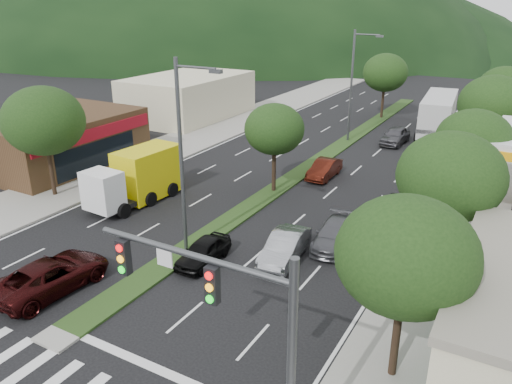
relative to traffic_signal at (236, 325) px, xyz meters
The scene contains 28 objects.
ground 10.27m from the traffic_signal, behind, with size 160.00×160.00×0.00m, color black.
sidewalk_right 27.15m from the traffic_signal, 82.55° to the left, with size 5.00×90.00×0.15m, color gray.
sidewalk_left 34.79m from the traffic_signal, 129.70° to the left, with size 6.00×90.00×0.15m, color gray.
median 31.23m from the traffic_signal, 107.00° to the left, with size 1.60×56.00×0.12m, color #223814.
crosswalk 10.16m from the traffic_signal, behind, with size 19.00×2.20×0.01m, color silver.
traffic_signal is the anchor object (origin of this frame).
shop_left 32.19m from the traffic_signal, 148.97° to the left, with size 10.15×12.00×4.00m.
bldg_left_far 45.32m from the traffic_signal, 128.26° to the left, with size 9.00×14.00×4.60m, color beige.
hill_far 142.79m from the traffic_signal, 128.60° to the left, with size 176.00×132.00×82.00m, color black.
tree_r_a 6.29m from the traffic_signal, 61.80° to the left, with size 4.60×4.60×6.63m.
tree_r_b 13.87m from the traffic_signal, 77.63° to the left, with size 4.80×4.80×6.94m.
tree_r_c 21.74m from the traffic_signal, 82.15° to the left, with size 4.40×4.40×6.48m.
tree_r_d 31.68m from the traffic_signal, 84.62° to the left, with size 5.00×5.00×7.17m.
tree_r_e 41.65m from the traffic_signal, 85.91° to the left, with size 4.60×4.60×6.71m.
tree_med_near 21.53m from the traffic_signal, 114.80° to the left, with size 4.00×4.00×6.02m.
tree_med_far 46.43m from the traffic_signal, 101.22° to the left, with size 4.80×4.80×6.94m.
tree_l_a 24.43m from the traffic_signal, 151.81° to the left, with size 5.20×5.20×7.25m.
streetlight_near 13.03m from the traffic_signal, 132.77° to the left, with size 2.60×0.25×10.00m.
streetlight_mid 35.66m from the traffic_signal, 104.33° to the left, with size 2.60×0.25×10.00m.
sedan_silver 12.61m from the traffic_signal, 109.92° to the left, with size 1.52×4.37×1.44m, color gray.
suv_maroon 13.18m from the traffic_signal, 163.68° to the left, with size 2.49×5.41×1.50m, color black.
car_queue_a 12.40m from the traffic_signal, 129.94° to the left, with size 1.48×3.67×1.25m, color black.
car_queue_b 14.76m from the traffic_signal, 100.00° to the left, with size 1.80×4.43×1.29m, color #4D4E52.
car_queue_c 25.34m from the traffic_signal, 106.49° to the left, with size 1.42×4.09×1.35m, color #45140B.
car_queue_d 19.41m from the traffic_signal, 91.03° to the left, with size 2.11×4.57×1.27m, color black.
car_queue_e 36.38m from the traffic_signal, 97.87° to the left, with size 1.81×4.49×1.53m, color #47464B.
box_truck 21.31m from the traffic_signal, 139.07° to the left, with size 3.04×6.97×3.36m.
motorhome 41.46m from the traffic_signal, 93.27° to the left, with size 3.92×10.07×3.77m.
Camera 1 is at (14.74, -10.64, 12.50)m, focal length 35.00 mm.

